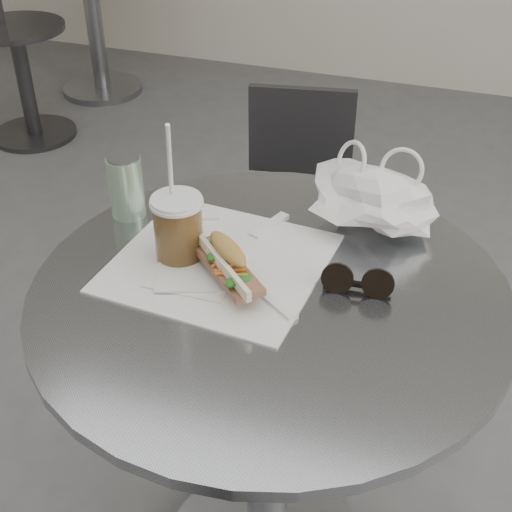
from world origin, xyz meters
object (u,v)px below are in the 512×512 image
(chair_far, at_px, (293,236))
(bg_chair, at_px, (13,63))
(iced_coffee, at_px, (178,228))
(banh_mi, at_px, (227,264))
(sunglasses, at_px, (357,282))
(cafe_table, at_px, (268,408))
(drink_can, at_px, (126,186))

(chair_far, distance_m, bg_chair, 1.69)
(chair_far, distance_m, iced_coffee, 0.89)
(bg_chair, bearing_deg, iced_coffee, -36.20)
(banh_mi, bearing_deg, sunglasses, 54.80)
(cafe_table, bearing_deg, bg_chair, 135.94)
(banh_mi, relative_size, iced_coffee, 0.82)
(cafe_table, bearing_deg, sunglasses, 13.85)
(chair_far, relative_size, bg_chair, 0.89)
(cafe_table, xyz_separation_m, chair_far, (-0.17, 0.77, -0.15))
(bg_chair, xyz_separation_m, iced_coffee, (1.48, -1.57, 0.45))
(iced_coffee, distance_m, drink_can, 0.17)
(bg_chair, xyz_separation_m, drink_can, (1.34, -1.47, 0.45))
(cafe_table, xyz_separation_m, iced_coffee, (-0.17, 0.03, 0.33))
(cafe_table, bearing_deg, chair_far, 102.71)
(iced_coffee, bearing_deg, chair_far, 90.61)
(banh_mi, relative_size, sunglasses, 1.80)
(iced_coffee, relative_size, drink_can, 2.13)
(banh_mi, bearing_deg, chair_far, 141.03)
(bg_chair, xyz_separation_m, sunglasses, (1.78, -1.56, 0.41))
(cafe_table, distance_m, banh_mi, 0.32)
(cafe_table, xyz_separation_m, banh_mi, (-0.07, -0.01, 0.31))
(drink_can, bearing_deg, sunglasses, -11.99)
(cafe_table, bearing_deg, banh_mi, -173.21)
(chair_far, relative_size, iced_coffee, 2.80)
(banh_mi, height_order, drink_can, drink_can)
(sunglasses, bearing_deg, iced_coffee, 175.27)
(iced_coffee, bearing_deg, cafe_table, -9.43)
(chair_far, relative_size, drink_can, 5.97)
(banh_mi, xyz_separation_m, drink_can, (-0.24, 0.13, 0.02))
(cafe_table, height_order, iced_coffee, iced_coffee)
(banh_mi, xyz_separation_m, iced_coffee, (-0.10, 0.04, 0.02))
(chair_far, xyz_separation_m, sunglasses, (0.30, -0.74, 0.45))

